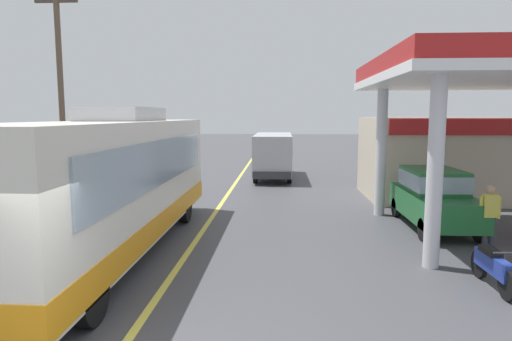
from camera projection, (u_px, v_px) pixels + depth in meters
The scene contains 9 objects.
ground at pixel (240, 177), 25.27m from camera, with size 120.00×120.00×0.00m, color #424247.
lane_divider_stripe at pixel (230, 191), 20.32m from camera, with size 0.16×50.00×0.01m, color #D8CC4C.
coach_bus_main at pixel (112, 186), 11.04m from camera, with size 2.60×11.04×3.69m.
gas_station_roadside at pixel (473, 138), 16.45m from camera, with size 9.10×11.95×5.10m.
car_at_pump at pixel (434, 195), 13.67m from camera, with size 1.70×4.20×1.82m.
minibus_opposing_lane at pixel (273, 152), 24.64m from camera, with size 2.04×6.13×2.44m.
motorcycle_parked_forecourt at pixel (493, 267), 8.86m from camera, with size 0.55×1.80×0.92m.
pedestrian_near_pump at pixel (490, 213), 11.55m from camera, with size 0.55×0.22×1.66m.
utility_pole_roadside at pixel (61, 89), 18.62m from camera, with size 1.80×0.24×8.77m.
Camera 1 is at (2.36, -4.94, 3.46)m, focal length 30.90 mm.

